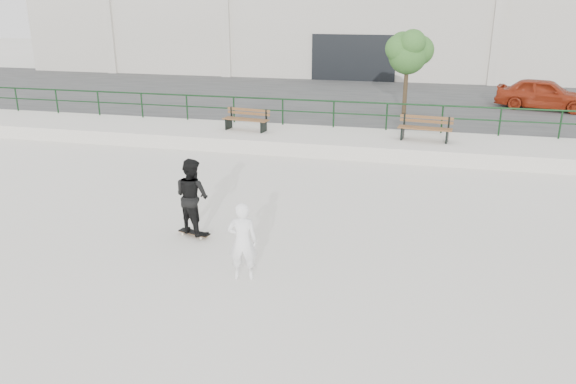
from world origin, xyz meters
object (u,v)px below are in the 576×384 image
(skateboard, at_px, (194,233))
(standing_skater, at_px, (192,196))
(bench_right, at_px, (425,128))
(bench_left, at_px, (247,120))
(tree, at_px, (409,51))
(seated_skater, at_px, (242,242))
(red_car, at_px, (544,94))

(skateboard, bearing_deg, standing_skater, 0.00)
(bench_right, bearing_deg, bench_left, -173.94)
(tree, xyz_separation_m, seated_skater, (-2.36, -14.96, -2.36))
(bench_right, xyz_separation_m, seated_skater, (-3.25, -10.34, -0.13))
(tree, height_order, red_car, tree)
(tree, relative_size, standing_skater, 2.03)
(bench_right, xyz_separation_m, red_car, (5.02, 7.22, 0.27))
(tree, xyz_separation_m, skateboard, (-4.10, -13.25, -3.07))
(red_car, height_order, seated_skater, red_car)
(tree, bearing_deg, seated_skater, -98.97)
(tree, bearing_deg, red_car, 23.79)
(red_car, bearing_deg, seated_skater, 169.01)
(standing_skater, relative_size, seated_skater, 1.11)
(tree, relative_size, skateboard, 4.38)
(seated_skater, bearing_deg, tree, -111.63)
(bench_left, height_order, seated_skater, seated_skater)
(red_car, relative_size, skateboard, 4.98)
(red_car, distance_m, skateboard, 18.78)
(bench_left, xyz_separation_m, tree, (5.60, 4.56, 2.24))
(bench_right, height_order, standing_skater, standing_skater)
(bench_right, distance_m, red_car, 8.80)
(bench_left, xyz_separation_m, bench_right, (6.50, -0.06, 0.02))
(skateboard, bearing_deg, bench_right, 74.38)
(tree, relative_size, seated_skater, 2.26)
(tree, distance_m, standing_skater, 14.04)
(bench_left, height_order, standing_skater, standing_skater)
(bench_left, relative_size, skateboard, 2.23)
(bench_left, bearing_deg, skateboard, -71.78)
(seated_skater, bearing_deg, standing_skater, -57.21)
(bench_right, relative_size, tree, 0.53)
(standing_skater, bearing_deg, bench_left, -54.68)
(tree, height_order, skateboard, tree)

